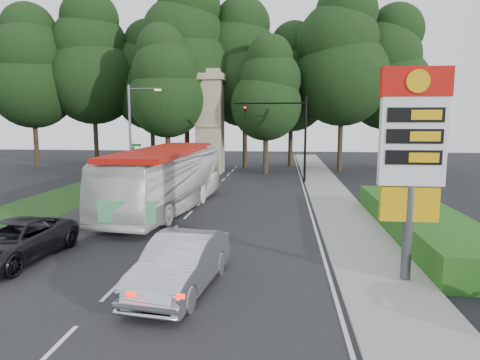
# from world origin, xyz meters

# --- Properties ---
(ground) EXTENTS (120.00, 120.00, 0.00)m
(ground) POSITION_xyz_m (0.00, 0.00, 0.00)
(ground) COLOR black
(ground) RESTS_ON ground
(road_surface) EXTENTS (14.00, 80.00, 0.02)m
(road_surface) POSITION_xyz_m (0.00, 12.00, 0.01)
(road_surface) COLOR black
(road_surface) RESTS_ON ground
(sidewalk_right) EXTENTS (3.00, 80.00, 0.12)m
(sidewalk_right) POSITION_xyz_m (8.50, 12.00, 0.06)
(sidewalk_right) COLOR gray
(sidewalk_right) RESTS_ON ground
(grass_verge_left) EXTENTS (5.00, 50.00, 0.02)m
(grass_verge_left) POSITION_xyz_m (-9.50, 18.00, 0.01)
(grass_verge_left) COLOR #193814
(grass_verge_left) RESTS_ON ground
(hedge) EXTENTS (3.00, 14.00, 1.20)m
(hedge) POSITION_xyz_m (11.50, 8.00, 0.60)
(hedge) COLOR #1E4E15
(hedge) RESTS_ON ground
(gas_station_pylon) EXTENTS (2.10, 0.45, 6.85)m
(gas_station_pylon) POSITION_xyz_m (9.20, 1.99, 4.45)
(gas_station_pylon) COLOR #59595E
(gas_station_pylon) RESTS_ON ground
(traffic_signal_mast) EXTENTS (6.10, 0.35, 7.20)m
(traffic_signal_mast) POSITION_xyz_m (5.68, 24.00, 4.67)
(traffic_signal_mast) COLOR black
(traffic_signal_mast) RESTS_ON ground
(streetlight_signs) EXTENTS (2.75, 0.98, 8.00)m
(streetlight_signs) POSITION_xyz_m (-6.99, 22.01, 4.44)
(streetlight_signs) COLOR #59595E
(streetlight_signs) RESTS_ON ground
(monument) EXTENTS (3.00, 3.00, 10.05)m
(monument) POSITION_xyz_m (-2.00, 30.00, 5.10)
(monument) COLOR tan
(monument) RESTS_ON ground
(tree_far_west) EXTENTS (8.96, 8.96, 17.60)m
(tree_far_west) POSITION_xyz_m (-22.00, 33.00, 10.68)
(tree_far_west) COLOR #2D2116
(tree_far_west) RESTS_ON ground
(tree_west_mid) EXTENTS (9.80, 9.80, 19.25)m
(tree_west_mid) POSITION_xyz_m (-16.00, 35.00, 11.69)
(tree_west_mid) COLOR #2D2116
(tree_west_mid) RESTS_ON ground
(tree_west_near) EXTENTS (8.40, 8.40, 16.50)m
(tree_west_near) POSITION_xyz_m (-10.00, 37.00, 10.02)
(tree_west_near) COLOR #2D2116
(tree_west_near) RESTS_ON ground
(tree_center_left) EXTENTS (10.08, 10.08, 19.80)m
(tree_center_left) POSITION_xyz_m (-5.00, 33.00, 12.02)
(tree_center_left) COLOR #2D2116
(tree_center_left) RESTS_ON ground
(tree_center_right) EXTENTS (9.24, 9.24, 18.15)m
(tree_center_right) POSITION_xyz_m (1.00, 35.00, 11.02)
(tree_center_right) COLOR #2D2116
(tree_center_right) RESTS_ON ground
(tree_east_near) EXTENTS (8.12, 8.12, 15.95)m
(tree_east_near) POSITION_xyz_m (6.00, 37.00, 9.68)
(tree_east_near) COLOR #2D2116
(tree_east_near) RESTS_ON ground
(tree_east_mid) EXTENTS (9.52, 9.52, 18.70)m
(tree_east_mid) POSITION_xyz_m (11.00, 33.00, 11.35)
(tree_east_mid) COLOR #2D2116
(tree_east_mid) RESTS_ON ground
(tree_far_east) EXTENTS (8.68, 8.68, 17.05)m
(tree_far_east) POSITION_xyz_m (16.00, 35.00, 10.35)
(tree_far_east) COLOR #2D2116
(tree_far_east) RESTS_ON ground
(tree_monument_left) EXTENTS (7.28, 7.28, 14.30)m
(tree_monument_left) POSITION_xyz_m (-6.00, 29.00, 8.68)
(tree_monument_left) COLOR #2D2116
(tree_monument_left) RESTS_ON ground
(tree_monument_right) EXTENTS (6.72, 6.72, 13.20)m
(tree_monument_right) POSITION_xyz_m (3.50, 29.50, 8.01)
(tree_monument_right) COLOR #2D2116
(tree_monument_right) RESTS_ON ground
(transit_bus) EXTENTS (4.34, 13.22, 3.62)m
(transit_bus) POSITION_xyz_m (-1.51, 12.03, 1.81)
(transit_bus) COLOR white
(transit_bus) RESTS_ON ground
(sedan_silver) EXTENTS (2.43, 5.36, 1.70)m
(sedan_silver) POSITION_xyz_m (2.09, 0.66, 0.85)
(sedan_silver) COLOR #B9BBC2
(sedan_silver) RESTS_ON ground
(suv_charcoal) EXTENTS (2.88, 5.64, 1.52)m
(suv_charcoal) POSITION_xyz_m (-4.77, 2.70, 0.76)
(suv_charcoal) COLOR black
(suv_charcoal) RESTS_ON ground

